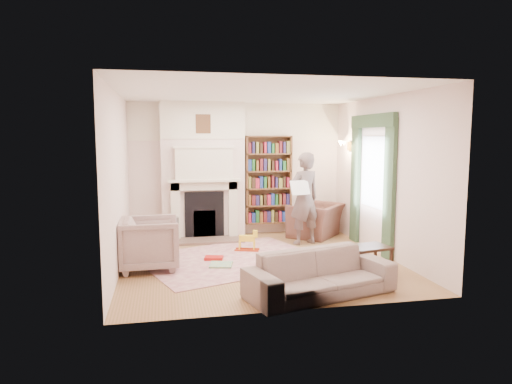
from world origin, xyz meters
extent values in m
plane|color=olive|center=(0.00, 0.00, 0.00)|extent=(4.50, 4.50, 0.00)
plane|color=white|center=(0.00, 0.00, 2.80)|extent=(4.50, 4.50, 0.00)
plane|color=silver|center=(0.00, 2.25, 1.40)|extent=(4.50, 0.00, 4.50)
plane|color=silver|center=(0.00, -2.25, 1.40)|extent=(4.50, 0.00, 4.50)
plane|color=silver|center=(-2.25, 0.00, 1.40)|extent=(0.00, 4.50, 4.50)
plane|color=silver|center=(2.25, 0.00, 1.40)|extent=(0.00, 4.50, 4.50)
cube|color=silver|center=(-0.75, 2.08, 1.40)|extent=(1.70, 0.35, 2.80)
cube|color=silver|center=(-0.75, 1.79, 1.22)|extent=(1.47, 0.24, 0.05)
cube|color=black|center=(-0.75, 1.88, 0.50)|extent=(0.80, 0.06, 0.96)
cube|color=silver|center=(-0.75, 1.81, 1.55)|extent=(1.15, 0.18, 0.62)
cube|color=brown|center=(0.65, 2.12, 1.18)|extent=(1.00, 0.24, 1.85)
cube|color=silver|center=(2.23, 0.40, 1.45)|extent=(0.02, 0.90, 1.30)
cube|color=#2E482F|center=(2.20, -0.30, 1.20)|extent=(0.07, 0.32, 2.40)
cube|color=#2E482F|center=(2.20, 1.10, 1.20)|extent=(0.07, 0.32, 2.40)
cube|color=#2E482F|center=(2.19, 0.40, 2.38)|extent=(0.09, 1.70, 0.24)
cube|color=beige|center=(-0.43, 0.18, 0.01)|extent=(3.48, 3.07, 0.01)
imported|color=#4A3027|center=(1.57, 1.65, 0.35)|extent=(1.40, 1.41, 0.69)
imported|color=#B6AB96|center=(-1.79, -0.11, 0.41)|extent=(0.93, 0.91, 0.83)
imported|color=#A29986|center=(0.45, -1.79, 0.29)|extent=(2.13, 1.27, 0.58)
imported|color=#5B4B49|center=(1.12, 1.05, 0.90)|extent=(0.76, 0.61, 1.80)
cube|color=white|center=(0.97, 0.85, 1.14)|extent=(0.42, 0.23, 0.27)
cylinder|color=#A1A3A9|center=(-1.41, 1.44, 0.28)|extent=(0.24, 0.24, 0.55)
cube|color=#D7CD4B|center=(-0.67, -0.19, 0.03)|extent=(0.43, 0.43, 0.03)
cube|color=#B21814|center=(-0.74, 0.20, 0.04)|extent=(0.35, 0.27, 0.05)
cube|color=red|center=(0.16, -0.30, 0.02)|extent=(0.26, 0.21, 0.02)
cube|color=red|center=(0.09, -0.61, 0.02)|extent=(0.30, 0.27, 0.02)
cube|color=red|center=(0.53, -0.53, 0.02)|extent=(0.30, 0.29, 0.02)
camera|label=1|loc=(-1.55, -7.37, 2.10)|focal=32.00mm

